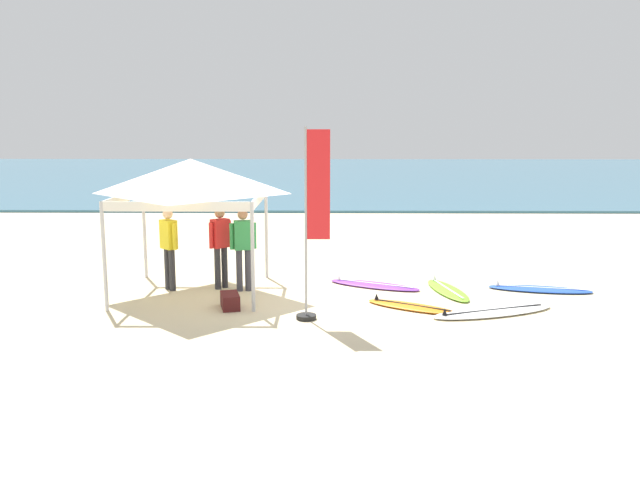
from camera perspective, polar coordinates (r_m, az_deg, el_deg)
ground_plane at (r=13.43m, az=-1.23°, el=-4.97°), size 80.00×80.00×0.00m
sea at (r=43.74m, az=0.14°, el=5.54°), size 80.00×36.00×0.10m
canopy_tent at (r=13.71m, az=-10.92°, el=5.29°), size 2.86×2.86×2.75m
surfboard_purple at (r=14.40m, az=4.60°, el=-3.82°), size 2.07×1.39×0.19m
surfboard_blue at (r=14.74m, az=18.17°, el=-3.98°), size 2.17×1.01×0.19m
surfboard_lime at (r=14.17m, az=10.80°, el=-4.20°), size 0.89×1.96×0.19m
surfboard_orange at (r=12.82m, az=7.79°, el=-5.62°), size 1.82×1.36×0.19m
surfboard_white at (r=12.79m, az=14.48°, el=-5.90°), size 2.56×1.48×0.19m
person_green at (r=13.88m, az=-6.55°, el=-0.36°), size 0.54×0.29×1.71m
person_red at (r=14.17m, az=-8.47°, el=-0.19°), size 0.42×0.42×1.71m
person_yellow at (r=14.22m, az=-12.74°, el=-0.29°), size 0.41×0.42×1.71m
banner_flag at (r=11.69m, az=-0.65°, el=0.67°), size 0.60×0.36×3.40m
gear_bag_near_tent at (r=12.81m, az=-7.66°, el=-5.16°), size 0.46×0.66×0.28m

